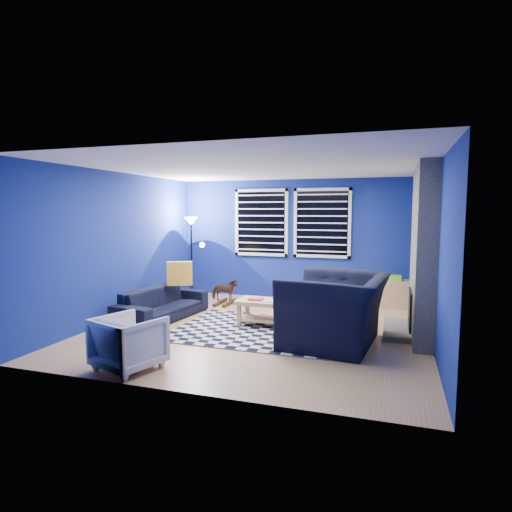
{
  "coord_description": "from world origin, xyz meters",
  "views": [
    {
      "loc": [
        1.97,
        -6.25,
        1.84
      ],
      "look_at": [
        -0.16,
        0.3,
        1.12
      ],
      "focal_mm": 30.0,
      "sensor_mm": 36.0,
      "label": 1
    }
  ],
  "objects": [
    {
      "name": "floor",
      "position": [
        0.0,
        0.0,
        0.0
      ],
      "size": [
        5.0,
        5.0,
        0.0
      ],
      "primitive_type": "plane",
      "color": "tan",
      "rests_on": "ground"
    },
    {
      "name": "tv",
      "position": [
        2.45,
        2.0,
        1.4
      ],
      "size": [
        0.07,
        1.0,
        0.58
      ],
      "color": "black",
      "rests_on": "wall_right"
    },
    {
      "name": "wall_back",
      "position": [
        0.0,
        2.5,
        1.25
      ],
      "size": [
        5.0,
        0.0,
        5.0
      ],
      "primitive_type": "plane",
      "rotation": [
        1.57,
        0.0,
        0.0
      ],
      "color": "navy",
      "rests_on": "floor"
    },
    {
      "name": "throw_pillow",
      "position": [
        -1.63,
        0.44,
        0.75
      ],
      "size": [
        0.46,
        0.31,
        0.42
      ],
      "primitive_type": "cube",
      "rotation": [
        0.0,
        0.0,
        0.44
      ],
      "color": "gold",
      "rests_on": "sofa"
    },
    {
      "name": "coffee_table",
      "position": [
        0.03,
        0.18,
        0.31
      ],
      "size": [
        0.9,
        0.52,
        0.45
      ],
      "rotation": [
        0.0,
        0.0,
        -0.01
      ],
      "color": "#DCB57C",
      "rests_on": "rug"
    },
    {
      "name": "cabinet",
      "position": [
        1.95,
        2.25,
        0.27
      ],
      "size": [
        0.64,
        0.43,
        0.62
      ],
      "rotation": [
        0.0,
        0.0,
        0.01
      ],
      "color": "#DCB57C",
      "rests_on": "floor"
    },
    {
      "name": "sofa",
      "position": [
        -1.78,
        0.09,
        0.27
      ],
      "size": [
        1.91,
        0.93,
        0.54
      ],
      "primitive_type": "imported",
      "rotation": [
        0.0,
        0.0,
        1.45
      ],
      "color": "black",
      "rests_on": "floor"
    },
    {
      "name": "armchair_bent",
      "position": [
        -0.95,
        -2.09,
        0.32
      ],
      "size": [
        0.86,
        0.87,
        0.63
      ],
      "primitive_type": "imported",
      "rotation": [
        0.0,
        0.0,
        2.83
      ],
      "color": "gray",
      "rests_on": "floor"
    },
    {
      "name": "wall_left",
      "position": [
        -2.5,
        0.0,
        1.25
      ],
      "size": [
        0.0,
        5.0,
        5.0
      ],
      "primitive_type": "plane",
      "rotation": [
        1.57,
        0.0,
        1.57
      ],
      "color": "navy",
      "rests_on": "floor"
    },
    {
      "name": "fireplace",
      "position": [
        2.36,
        0.5,
        1.2
      ],
      "size": [
        0.65,
        2.0,
        2.5
      ],
      "color": "gray",
      "rests_on": "floor"
    },
    {
      "name": "window_left",
      "position": [
        -0.75,
        2.46,
        1.6
      ],
      "size": [
        1.17,
        0.06,
        1.42
      ],
      "color": "black",
      "rests_on": "wall_back"
    },
    {
      "name": "window_right",
      "position": [
        0.55,
        2.46,
        1.6
      ],
      "size": [
        1.17,
        0.06,
        1.42
      ],
      "color": "black",
      "rests_on": "wall_back"
    },
    {
      "name": "ceiling",
      "position": [
        0.0,
        0.0,
        2.5
      ],
      "size": [
        5.0,
        5.0,
        0.0
      ],
      "primitive_type": "plane",
      "rotation": [
        3.14,
        0.0,
        0.0
      ],
      "color": "white",
      "rests_on": "wall_back"
    },
    {
      "name": "armchair_big",
      "position": [
        1.22,
        -0.39,
        0.48
      ],
      "size": [
        1.62,
        1.46,
        0.97
      ],
      "primitive_type": "imported",
      "rotation": [
        0.0,
        0.0,
        -1.68
      ],
      "color": "black",
      "rests_on": "floor"
    },
    {
      "name": "wall_right",
      "position": [
        2.5,
        0.0,
        1.25
      ],
      "size": [
        0.0,
        5.0,
        5.0
      ],
      "primitive_type": "plane",
      "rotation": [
        1.57,
        0.0,
        -1.57
      ],
      "color": "navy",
      "rests_on": "floor"
    },
    {
      "name": "floor_lamp",
      "position": [
        -2.05,
        1.8,
        1.4
      ],
      "size": [
        0.47,
        0.29,
        1.71
      ],
      "color": "black",
      "rests_on": "floor"
    },
    {
      "name": "rug",
      "position": [
        0.01,
        -0.1,
        0.01
      ],
      "size": [
        2.53,
        2.04,
        0.02
      ],
      "primitive_type": "cube",
      "rotation": [
        0.0,
        0.0,
        -0.02
      ],
      "color": "black",
      "rests_on": "floor"
    },
    {
      "name": "rocking_horse",
      "position": [
        -1.2,
        1.49,
        0.28
      ],
      "size": [
        0.4,
        0.55,
        0.42
      ],
      "primitive_type": "imported",
      "rotation": [
        0.0,
        0.0,
        1.97
      ],
      "color": "#4C2C18",
      "rests_on": "floor"
    }
  ]
}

